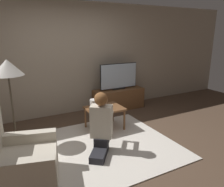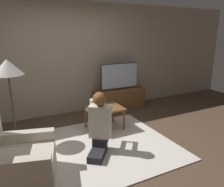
{
  "view_description": "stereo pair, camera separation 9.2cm",
  "coord_description": "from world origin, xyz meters",
  "px_view_note": "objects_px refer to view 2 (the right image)",
  "views": [
    {
      "loc": [
        -1.48,
        -3.05,
        1.9
      ],
      "look_at": [
        0.55,
        0.73,
        0.7
      ],
      "focal_mm": 35.0,
      "sensor_mm": 36.0,
      "label": 1
    },
    {
      "loc": [
        -1.4,
        -3.1,
        1.9
      ],
      "look_at": [
        0.55,
        0.73,
        0.7
      ],
      "focal_mm": 35.0,
      "sensor_mm": 36.0,
      "label": 2
    }
  ],
  "objects_px": {
    "armchair": "(16,164)",
    "person_kneeling": "(100,122)",
    "coffee_table": "(104,110)",
    "floor_lamp": "(8,70)",
    "table_lamp": "(94,103)",
    "tv": "(120,76)"
  },
  "relations": [
    {
      "from": "coffee_table",
      "to": "table_lamp",
      "type": "relative_size",
      "value": 3.99
    },
    {
      "from": "person_kneeling",
      "to": "table_lamp",
      "type": "bearing_deg",
      "value": -69.56
    },
    {
      "from": "table_lamp",
      "to": "coffee_table",
      "type": "bearing_deg",
      "value": -27.61
    },
    {
      "from": "coffee_table",
      "to": "person_kneeling",
      "type": "relative_size",
      "value": 0.71
    },
    {
      "from": "armchair",
      "to": "table_lamp",
      "type": "xyz_separation_m",
      "value": [
        1.54,
        1.13,
        0.26
      ]
    },
    {
      "from": "person_kneeling",
      "to": "armchair",
      "type": "bearing_deg",
      "value": 49.02
    },
    {
      "from": "tv",
      "to": "coffee_table",
      "type": "xyz_separation_m",
      "value": [
        -0.87,
        -0.95,
        -0.45
      ]
    },
    {
      "from": "coffee_table",
      "to": "floor_lamp",
      "type": "xyz_separation_m",
      "value": [
        -1.65,
        0.2,
        0.9
      ]
    },
    {
      "from": "floor_lamp",
      "to": "table_lamp",
      "type": "height_order",
      "value": "floor_lamp"
    },
    {
      "from": "floor_lamp",
      "to": "person_kneeling",
      "type": "relative_size",
      "value": 1.48
    },
    {
      "from": "armchair",
      "to": "person_kneeling",
      "type": "distance_m",
      "value": 1.33
    },
    {
      "from": "armchair",
      "to": "person_kneeling",
      "type": "height_order",
      "value": "person_kneeling"
    },
    {
      "from": "tv",
      "to": "person_kneeling",
      "type": "height_order",
      "value": "tv"
    },
    {
      "from": "tv",
      "to": "coffee_table",
      "type": "bearing_deg",
      "value": -132.41
    },
    {
      "from": "floor_lamp",
      "to": "tv",
      "type": "bearing_deg",
      "value": 16.71
    },
    {
      "from": "coffee_table",
      "to": "tv",
      "type": "bearing_deg",
      "value": 47.59
    },
    {
      "from": "person_kneeling",
      "to": "floor_lamp",
      "type": "bearing_deg",
      "value": -1.38
    },
    {
      "from": "coffee_table",
      "to": "armchair",
      "type": "bearing_deg",
      "value": -148.96
    },
    {
      "from": "floor_lamp",
      "to": "table_lamp",
      "type": "xyz_separation_m",
      "value": [
        1.47,
        -0.1,
        -0.74
      ]
    },
    {
      "from": "person_kneeling",
      "to": "table_lamp",
      "type": "height_order",
      "value": "person_kneeling"
    },
    {
      "from": "coffee_table",
      "to": "floor_lamp",
      "type": "distance_m",
      "value": 1.89
    },
    {
      "from": "coffee_table",
      "to": "floor_lamp",
      "type": "bearing_deg",
      "value": 173.19
    }
  ]
}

